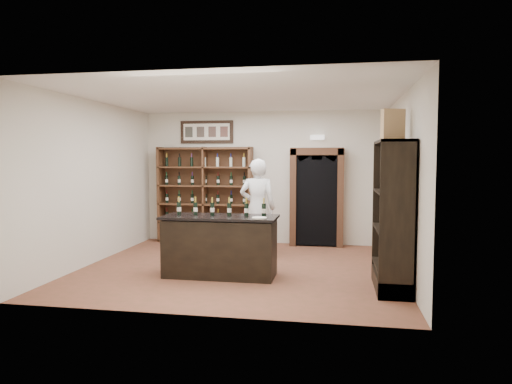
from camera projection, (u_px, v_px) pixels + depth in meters
floor at (240, 268)px, 8.08m from camera, size 5.50×5.50×0.00m
ceiling at (239, 97)px, 7.86m from camera, size 5.50×5.50×0.00m
wall_back at (262, 178)px, 10.43m from camera, size 5.50×0.04×3.00m
wall_left at (94, 182)px, 8.45m from camera, size 0.04×5.00×3.00m
wall_right at (403, 185)px, 7.50m from camera, size 0.04×5.00×3.00m
wine_shelf at (206, 195)px, 10.52m from camera, size 2.20×0.38×2.20m
framed_picture at (207, 132)px, 10.54m from camera, size 1.25×0.04×0.52m
arched_doorway at (317, 195)px, 10.07m from camera, size 1.17×0.35×2.17m
emergency_light at (318, 137)px, 10.07m from camera, size 0.30×0.10×0.10m
tasting_counter at (220, 246)px, 7.49m from camera, size 1.88×0.78×1.00m
counter_bottle_0 at (179, 208)px, 7.62m from camera, size 0.07×0.07×0.30m
counter_bottle_1 at (195, 208)px, 7.57m from camera, size 0.07×0.07×0.30m
counter_bottle_2 at (212, 209)px, 7.52m from camera, size 0.07×0.07×0.30m
counter_bottle_3 at (229, 209)px, 7.47m from camera, size 0.07×0.07×0.30m
counter_bottle_4 at (246, 209)px, 7.42m from camera, size 0.07×0.07×0.30m
counter_bottle_5 at (264, 210)px, 7.37m from camera, size 0.07×0.07×0.30m
side_cabinet at (395, 239)px, 6.70m from camera, size 0.48×1.20×2.20m
shopkeeper at (258, 208)px, 8.98m from camera, size 0.74×0.51×1.93m
plate at (260, 218)px, 7.13m from camera, size 0.23×0.23×0.02m
wine_crate at (393, 125)px, 6.77m from camera, size 0.36×0.22×0.47m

